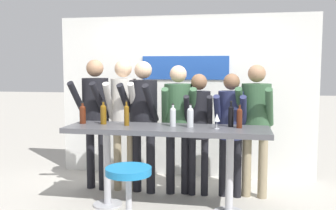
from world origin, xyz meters
The scene contains 19 objects.
ground_plane centered at (0.00, 0.00, 0.00)m, with size 40.00×40.00×0.00m, color #B2ADA3.
back_wall centered at (0.00, 1.50, 1.25)m, with size 3.99×0.12×2.50m.
tasting_table centered at (0.00, 0.00, 0.86)m, with size 2.39×0.65×1.00m.
bar_stool centered at (-0.22, -0.83, 0.49)m, with size 0.48×0.48×0.73m.
person_far_left centered at (-1.11, 0.58, 1.13)m, with size 0.50×0.62×1.81m.
person_left centered at (-0.71, 0.59, 1.13)m, with size 0.44×0.57×1.80m.
person_center_left centered at (-0.42, 0.56, 1.11)m, with size 0.51×0.62×1.79m.
person_center centered at (0.05, 0.59, 1.07)m, with size 0.51×0.61×1.73m.
person_center_right centered at (0.32, 0.57, 1.02)m, with size 0.38×0.50×1.62m.
person_right centered at (0.74, 0.60, 1.01)m, with size 0.42×0.52×1.63m.
person_far_right centered at (1.05, 0.63, 1.08)m, with size 0.51×0.61×1.74m.
wine_bottle_0 centered at (-1.08, 0.07, 1.13)m, with size 0.08×0.08×0.27m.
wine_bottle_1 centered at (0.84, 0.07, 1.13)m, with size 0.07×0.07×0.28m.
wine_bottle_2 centered at (-0.49, 0.02, 1.14)m, with size 0.06×0.06×0.31m.
wine_bottle_3 centered at (0.28, 0.04, 1.13)m, with size 0.08×0.08×0.27m.
wine_bottle_4 centered at (0.75, 0.14, 1.14)m, with size 0.06×0.06×0.31m.
wine_bottle_5 centered at (0.07, 0.06, 1.13)m, with size 0.07×0.07×0.27m.
wine_bottle_6 centered at (-0.81, 0.07, 1.14)m, with size 0.07×0.07×0.29m.
wine_glass_0 centered at (0.59, -0.04, 1.13)m, with size 0.07×0.07×0.18m.
Camera 1 is at (0.81, -4.28, 1.70)m, focal length 40.00 mm.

